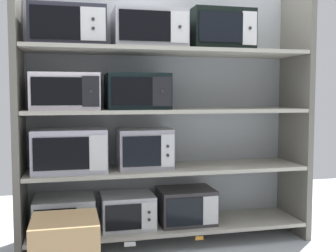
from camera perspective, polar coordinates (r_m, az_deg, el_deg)
The scene contains 20 objects.
back_panel at distance 3.65m, azimuth -1.00°, elevation 2.25°, with size 2.47×0.04×2.20m, color #9EA3A8.
upright_left at distance 3.32m, azimuth -20.00°, elevation 1.79°, with size 0.05×0.51×2.20m, color #68645B.
upright_right at distance 3.82m, azimuth 17.26°, elevation 2.15°, with size 0.05×0.51×2.20m, color #68645B.
shelf_0 at distance 3.55m, azimuth -0.00°, elevation -13.61°, with size 2.27×0.51×0.03m, color #ADA899.
microwave_0 at distance 3.42m, azimuth -14.16°, elevation -11.77°, with size 0.47×0.42×0.28m.
microwave_1 at distance 3.45m, azimuth -5.64°, elevation -11.58°, with size 0.42×0.38×0.27m.
microwave_2 at distance 3.54m, azimuth 2.52°, elevation -10.97°, with size 0.46×0.37×0.29m.
price_tag_0 at distance 3.23m, azimuth -14.02°, elevation -16.32°, with size 0.07×0.00×0.04m, color white.
price_tag_1 at distance 3.26m, azimuth -5.29°, elevation -15.99°, with size 0.09×0.00×0.03m, color white.
price_tag_2 at distance 3.38m, azimuth 4.37°, elevation -15.23°, with size 0.07×0.00×0.03m, color orange.
shelf_1 at distance 3.44m, azimuth -0.00°, elevation -5.93°, with size 2.27×0.51×0.03m, color #ADA899.
microwave_3 at distance 3.31m, azimuth -13.47°, elevation -3.25°, with size 0.56×0.42×0.33m.
microwave_4 at distance 3.36m, azimuth -3.31°, elevation -3.13°, with size 0.43×0.36×0.32m.
shelf_2 at distance 3.38m, azimuth -0.00°, elevation 2.13°, with size 2.27×0.51×0.03m, color #ADA899.
microwave_5 at distance 3.29m, azimuth -14.04°, elevation 4.65°, with size 0.51×0.43×0.28m.
microwave_6 at distance 3.33m, azimuth -4.33°, elevation 4.78°, with size 0.49×0.44×0.28m.
shelf_3 at distance 3.40m, azimuth -0.00°, elevation 10.28°, with size 2.27×0.51×0.03m, color #ADA899.
microwave_7 at distance 3.33m, azimuth -13.72°, elevation 13.17°, with size 0.57×0.39×0.30m.
microwave_8 at distance 3.38m, azimuth -2.72°, elevation 13.11°, with size 0.57×0.44×0.30m.
microwave_9 at distance 3.55m, azimuth 7.16°, elevation 12.95°, with size 0.52×0.39×0.33m.
Camera 1 is at (-0.78, -3.29, 1.23)m, focal length 44.00 mm.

